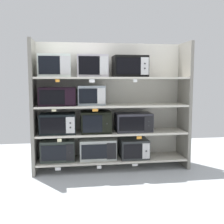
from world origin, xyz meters
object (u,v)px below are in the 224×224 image
microwave_5 (133,122)px  microwave_6 (58,96)px  microwave_1 (98,149)px  microwave_0 (58,150)px  microwave_2 (133,148)px  microwave_8 (55,66)px  microwave_9 (92,66)px  microwave_10 (130,67)px  microwave_4 (96,122)px  microwave_7 (91,95)px  microwave_3 (58,123)px

microwave_5 → microwave_6: microwave_6 is taller
microwave_1 → microwave_5: microwave_5 is taller
microwave_0 → microwave_5: size_ratio=0.90×
microwave_2 → microwave_8: bearing=-180.0°
microwave_9 → microwave_5: bearing=0.0°
microwave_6 → microwave_10: size_ratio=1.04×
microwave_8 → microwave_9: size_ratio=1.04×
microwave_4 → microwave_8: 1.07m
microwave_0 → microwave_9: (0.55, -0.00, 1.31)m
microwave_9 → microwave_2: bearing=0.0°
microwave_10 → microwave_5: bearing=0.1°
microwave_4 → microwave_7: size_ratio=1.11×
microwave_3 → microwave_4: size_ratio=1.15×
microwave_4 → microwave_9: size_ratio=1.01×
microwave_6 → microwave_9: microwave_9 is taller
microwave_5 → microwave_10: 0.89m
microwave_1 → microwave_7: bearing=-179.9°
microwave_1 → microwave_7: 0.87m
microwave_9 → microwave_10: size_ratio=0.88×
microwave_6 → microwave_4: bearing=-0.0°
microwave_1 → microwave_8: 1.46m
microwave_1 → microwave_2: microwave_1 is taller
microwave_8 → microwave_3: bearing=-0.1°
microwave_6 → microwave_2: bearing=0.0°
microwave_2 → microwave_3: (-1.21, -0.00, 0.44)m
microwave_3 → microwave_6: size_ratio=0.98×
microwave_1 → microwave_2: size_ratio=1.30×
microwave_2 → microwave_10: microwave_10 is taller
microwave_8 → microwave_6: bearing=0.1°
microwave_0 → microwave_9: size_ratio=1.11×
microwave_0 → microwave_4: bearing=-0.0°
microwave_4 → microwave_9: bearing=-180.0°
microwave_10 → microwave_8: bearing=-180.0°
microwave_9 → microwave_8: bearing=180.0°
microwave_9 → microwave_7: bearing=179.4°
microwave_6 → microwave_0: bearing=179.6°
microwave_2 → microwave_5: size_ratio=0.77×
microwave_0 → microwave_8: (-0.02, -0.00, 1.31)m
microwave_2 → microwave_4: bearing=-180.0°
microwave_6 → microwave_7: 0.52m
microwave_6 → microwave_8: (-0.03, -0.00, 0.46)m
microwave_3 → microwave_10: (1.13, 0.00, 0.88)m
microwave_0 → microwave_1: 0.63m
microwave_1 → microwave_4: bearing=-179.3°
microwave_0 → microwave_7: bearing=-0.0°
microwave_3 → microwave_10: microwave_10 is taller
microwave_3 → microwave_8: size_ratio=1.11×
microwave_4 → microwave_7: 0.43m
microwave_0 → microwave_10: size_ratio=0.98×
microwave_9 → microwave_10: bearing=0.0°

